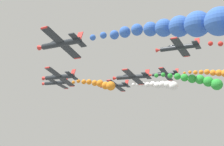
{
  "coord_description": "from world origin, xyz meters",
  "views": [
    {
      "loc": [
        -56.06,
        -36.74,
        110.38
      ],
      "look_at": [
        0.0,
        0.0,
        119.28
      ],
      "focal_mm": 40.39,
      "sensor_mm": 36.0,
      "label": 1
    }
  ],
  "objects_px": {
    "airplane_right_inner": "(115,86)",
    "airplane_high_slot": "(178,47)",
    "airplane_lead": "(55,83)",
    "airplane_trailing": "(164,74)",
    "airplane_left_inner": "(59,77)",
    "airplane_left_outer": "(132,77)",
    "airplane_right_outer": "(60,44)"
  },
  "relations": [
    {
      "from": "airplane_left_inner",
      "to": "airplane_high_slot",
      "type": "relative_size",
      "value": 1.0
    },
    {
      "from": "airplane_right_inner",
      "to": "airplane_right_outer",
      "type": "height_order",
      "value": "airplane_right_outer"
    },
    {
      "from": "airplane_lead",
      "to": "airplane_left_outer",
      "type": "relative_size",
      "value": 1.0
    },
    {
      "from": "airplane_left_inner",
      "to": "airplane_right_inner",
      "type": "distance_m",
      "value": 24.79
    },
    {
      "from": "airplane_lead",
      "to": "airplane_trailing",
      "type": "height_order",
      "value": "airplane_trailing"
    },
    {
      "from": "airplane_lead",
      "to": "airplane_right_inner",
      "type": "bearing_deg",
      "value": -44.8
    },
    {
      "from": "airplane_left_inner",
      "to": "airplane_left_outer",
      "type": "distance_m",
      "value": 18.42
    },
    {
      "from": "airplane_right_outer",
      "to": "airplane_high_slot",
      "type": "xyz_separation_m",
      "value": [
        24.89,
        -13.46,
        2.51
      ]
    },
    {
      "from": "airplane_right_inner",
      "to": "airplane_trailing",
      "type": "height_order",
      "value": "airplane_trailing"
    },
    {
      "from": "airplane_right_inner",
      "to": "airplane_left_outer",
      "type": "height_order",
      "value": "airplane_left_outer"
    },
    {
      "from": "airplane_trailing",
      "to": "airplane_high_slot",
      "type": "xyz_separation_m",
      "value": [
        -24.72,
        -13.3,
        2.69
      ]
    },
    {
      "from": "airplane_lead",
      "to": "airplane_high_slot",
      "type": "relative_size",
      "value": 1.0
    },
    {
      "from": "airplane_right_inner",
      "to": "airplane_right_outer",
      "type": "xyz_separation_m",
      "value": [
        -36.92,
        -11.88,
        4.48
      ]
    },
    {
      "from": "airplane_left_inner",
      "to": "airplane_left_outer",
      "type": "relative_size",
      "value": 1.0
    },
    {
      "from": "airplane_left_inner",
      "to": "airplane_trailing",
      "type": "relative_size",
      "value": 1.0
    },
    {
      "from": "airplane_right_inner",
      "to": "airplane_high_slot",
      "type": "bearing_deg",
      "value": -115.39
    },
    {
      "from": "airplane_right_outer",
      "to": "airplane_high_slot",
      "type": "distance_m",
      "value": 28.41
    },
    {
      "from": "airplane_right_inner",
      "to": "airplane_trailing",
      "type": "xyz_separation_m",
      "value": [
        12.69,
        -12.04,
        4.3
      ]
    },
    {
      "from": "airplane_lead",
      "to": "airplane_right_outer",
      "type": "xyz_separation_m",
      "value": [
        -23.5,
        -25.2,
        3.94
      ]
    },
    {
      "from": "airplane_left_inner",
      "to": "airplane_high_slot",
      "type": "bearing_deg",
      "value": -63.66
    },
    {
      "from": "airplane_left_outer",
      "to": "airplane_right_outer",
      "type": "height_order",
      "value": "airplane_right_outer"
    },
    {
      "from": "airplane_lead",
      "to": "airplane_left_inner",
      "type": "bearing_deg",
      "value": -131.39
    },
    {
      "from": "airplane_left_outer",
      "to": "airplane_trailing",
      "type": "xyz_separation_m",
      "value": [
        24.62,
        0.74,
        3.45
      ]
    },
    {
      "from": "airplane_right_outer",
      "to": "airplane_high_slot",
      "type": "relative_size",
      "value": 1.0
    },
    {
      "from": "airplane_left_inner",
      "to": "airplane_trailing",
      "type": "xyz_separation_m",
      "value": [
        37.47,
        -12.46,
        3.87
      ]
    },
    {
      "from": "airplane_trailing",
      "to": "airplane_high_slot",
      "type": "height_order",
      "value": "airplane_high_slot"
    },
    {
      "from": "airplane_left_outer",
      "to": "airplane_lead",
      "type": "bearing_deg",
      "value": 93.25
    },
    {
      "from": "airplane_left_outer",
      "to": "airplane_right_outer",
      "type": "xyz_separation_m",
      "value": [
        -24.99,
        0.9,
        3.62
      ]
    },
    {
      "from": "airplane_right_inner",
      "to": "airplane_high_slot",
      "type": "xyz_separation_m",
      "value": [
        -12.03,
        -25.34,
        6.99
      ]
    },
    {
      "from": "airplane_right_outer",
      "to": "airplane_high_slot",
      "type": "bearing_deg",
      "value": -28.41
    },
    {
      "from": "airplane_lead",
      "to": "airplane_right_inner",
      "type": "height_order",
      "value": "airplane_lead"
    },
    {
      "from": "airplane_left_inner",
      "to": "airplane_right_outer",
      "type": "relative_size",
      "value": 1.0
    }
  ]
}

